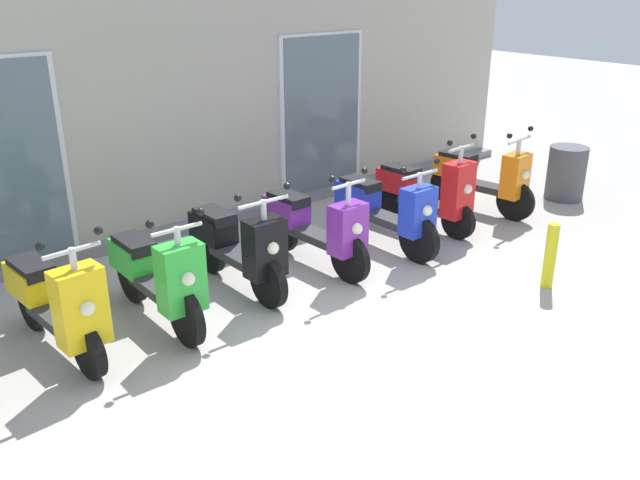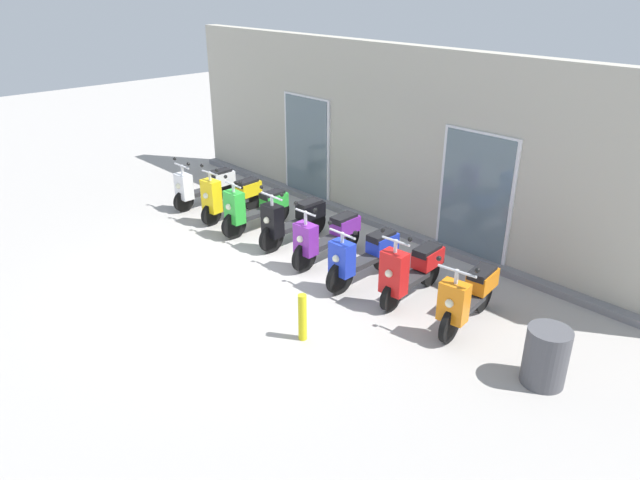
% 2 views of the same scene
% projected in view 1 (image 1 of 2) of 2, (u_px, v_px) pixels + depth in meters
% --- Properties ---
extents(ground_plane, '(40.00, 40.00, 0.00)m').
position_uv_depth(ground_plane, '(367.00, 327.00, 6.19)').
color(ground_plane, '#A8A39E').
extents(storefront_facade, '(11.83, 0.50, 3.52)m').
position_uv_depth(storefront_facade, '(175.00, 92.00, 8.06)').
color(storefront_facade, '#B2AD9E').
rests_on(storefront_facade, ground_plane).
extents(scooter_yellow, '(0.53, 1.57, 1.23)m').
position_uv_depth(scooter_yellow, '(56.00, 302.00, 5.61)').
color(scooter_yellow, black).
rests_on(scooter_yellow, ground_plane).
extents(scooter_green, '(0.53, 1.63, 1.21)m').
position_uv_depth(scooter_green, '(157.00, 275.00, 6.10)').
color(scooter_green, black).
rests_on(scooter_green, ground_plane).
extents(scooter_black, '(0.63, 1.60, 1.21)m').
position_uv_depth(scooter_black, '(238.00, 245.00, 6.76)').
color(scooter_black, black).
rests_on(scooter_black, ground_plane).
extents(scooter_purple, '(0.52, 1.67, 1.20)m').
position_uv_depth(scooter_purple, '(314.00, 225.00, 7.30)').
color(scooter_purple, black).
rests_on(scooter_purple, ground_plane).
extents(scooter_blue, '(0.61, 1.66, 1.15)m').
position_uv_depth(scooter_blue, '(385.00, 210.00, 7.80)').
color(scooter_blue, black).
rests_on(scooter_blue, ground_plane).
extents(scooter_red, '(0.54, 1.52, 1.27)m').
position_uv_depth(scooter_red, '(427.00, 191.00, 8.39)').
color(scooter_red, black).
rests_on(scooter_red, ground_plane).
extents(scooter_orange, '(0.62, 1.56, 1.21)m').
position_uv_depth(scooter_orange, '(483.00, 177.00, 8.99)').
color(scooter_orange, black).
rests_on(scooter_orange, ground_plane).
extents(curb_bollard, '(0.12, 0.12, 0.70)m').
position_uv_depth(curb_bollard, '(550.00, 256.00, 6.85)').
color(curb_bollard, yellow).
rests_on(curb_bollard, ground_plane).
extents(trash_bin, '(0.53, 0.53, 0.76)m').
position_uv_depth(trash_bin, '(566.00, 173.00, 9.56)').
color(trash_bin, '#4C4C51').
rests_on(trash_bin, ground_plane).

